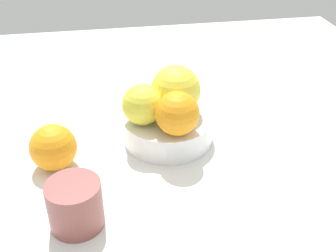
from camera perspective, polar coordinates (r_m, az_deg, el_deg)
name	(u,v)px	position (r cm, az deg, el deg)	size (l,w,h in cm)	color
ground_plane	(168,144)	(68.99, 0.00, -2.49)	(110.00, 110.00, 2.00)	white
fruit_bowl	(168,129)	(67.30, 0.00, -0.39)	(14.37, 14.37, 4.26)	white
orange_in_bowl_0	(176,90)	(65.58, 1.06, 4.95)	(7.93, 7.93, 7.93)	yellow
orange_in_bowl_1	(177,114)	(60.64, 1.28, 1.72)	(6.58, 6.58, 6.58)	orange
orange_in_bowl_2	(143,104)	(63.27, -3.49, 2.96)	(6.35, 6.35, 6.35)	yellow
orange_loose_0	(53,147)	(62.84, -15.45, -2.84)	(6.90, 6.90, 6.90)	orange
ceramic_cup	(75,205)	(53.02, -12.60, -10.48)	(6.82, 6.82, 6.28)	#8C4C47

